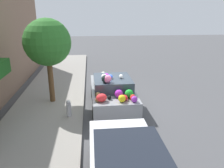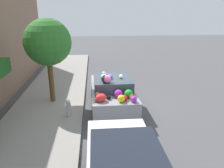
# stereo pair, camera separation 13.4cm
# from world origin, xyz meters

# --- Properties ---
(ground_plane) EXTENTS (60.00, 60.00, 0.00)m
(ground_plane) POSITION_xyz_m (0.00, 0.00, 0.00)
(ground_plane) COLOR #4C4C4F
(sidewalk_curb) EXTENTS (24.00, 3.20, 0.13)m
(sidewalk_curb) POSITION_xyz_m (0.00, 2.70, 0.07)
(sidewalk_curb) COLOR gray
(sidewalk_curb) RESTS_ON ground
(street_tree) EXTENTS (2.07, 2.07, 3.81)m
(street_tree) POSITION_xyz_m (0.63, 2.57, 2.88)
(street_tree) COLOR brown
(street_tree) RESTS_ON sidewalk_curb
(fire_hydrant) EXTENTS (0.20, 0.20, 0.70)m
(fire_hydrant) POSITION_xyz_m (-1.06, 1.65, 0.48)
(fire_hydrant) COLOR #B2B2B7
(fire_hydrant) RESTS_ON sidewalk_curb
(art_car) EXTENTS (4.07, 1.90, 1.75)m
(art_car) POSITION_xyz_m (-0.07, -0.20, 0.77)
(art_car) COLOR gray
(art_car) RESTS_ON ground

